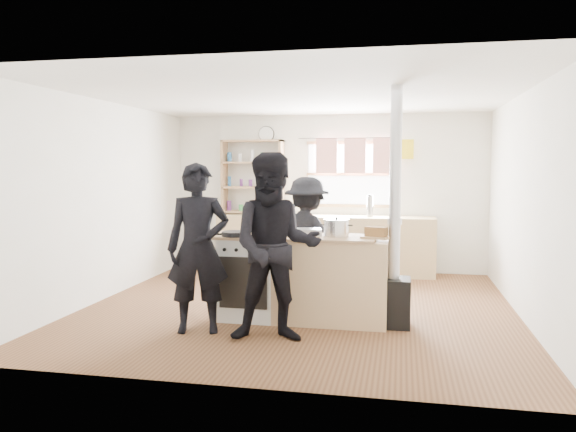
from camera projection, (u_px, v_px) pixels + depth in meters
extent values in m
cube|color=brown|center=(299.00, 307.00, 6.72)|extent=(5.00, 5.00, 0.01)
cube|color=tan|center=(324.00, 244.00, 8.84)|extent=(3.40, 0.55, 0.90)
cube|color=tan|center=(253.00, 212.00, 9.15)|extent=(1.00, 0.28, 0.03)
cube|color=tan|center=(253.00, 187.00, 9.12)|extent=(1.00, 0.28, 0.03)
cube|color=tan|center=(252.00, 163.00, 9.08)|extent=(1.00, 0.28, 0.03)
cube|color=tan|center=(252.00, 141.00, 9.05)|extent=(1.00, 0.28, 0.03)
cube|color=tan|center=(224.00, 177.00, 9.20)|extent=(0.04, 0.28, 1.20)
cube|color=tan|center=(281.00, 177.00, 9.01)|extent=(0.04, 0.28, 1.20)
cylinder|color=silver|center=(370.00, 206.00, 8.65)|extent=(0.10, 0.10, 0.32)
cube|color=white|center=(251.00, 277.00, 6.23)|extent=(0.60, 0.60, 0.90)
cube|color=#D3AF7F|center=(331.00, 281.00, 6.05)|extent=(1.20, 0.60, 0.90)
cube|color=tan|center=(290.00, 237.00, 6.10)|extent=(1.84, 0.64, 0.03)
cylinder|color=black|center=(236.00, 234.00, 6.03)|extent=(0.39, 0.39, 0.05)
cylinder|color=#26511B|center=(236.00, 232.00, 6.03)|extent=(0.27, 0.27, 0.02)
cube|color=silver|center=(304.00, 232.00, 6.12)|extent=(0.42, 0.34, 0.07)
cube|color=brown|center=(304.00, 230.00, 6.12)|extent=(0.36, 0.28, 0.02)
cylinder|color=#B6B6B9|center=(273.00, 227.00, 6.21)|extent=(0.24, 0.24, 0.16)
cylinder|color=#B6B6B9|center=(273.00, 219.00, 6.20)|extent=(0.25, 0.25, 0.01)
sphere|color=black|center=(273.00, 218.00, 6.20)|extent=(0.03, 0.03, 0.03)
cylinder|color=silver|center=(336.00, 228.00, 6.01)|extent=(0.27, 0.27, 0.17)
cylinder|color=silver|center=(337.00, 220.00, 6.00)|extent=(0.28, 0.28, 0.01)
sphere|color=black|center=(337.00, 218.00, 6.00)|extent=(0.03, 0.03, 0.03)
cube|color=tan|center=(376.00, 237.00, 5.85)|extent=(0.33, 0.28, 0.02)
cube|color=olive|center=(376.00, 232.00, 5.84)|extent=(0.24, 0.18, 0.10)
cube|color=black|center=(393.00, 302.00, 5.89)|extent=(0.35, 0.35, 0.51)
cylinder|color=#ADADB2|center=(395.00, 183.00, 5.78)|extent=(0.12, 0.12, 1.99)
imported|color=black|center=(198.00, 248.00, 5.65)|extent=(0.71, 0.56, 1.72)
imported|color=black|center=(275.00, 247.00, 5.35)|extent=(1.00, 0.85, 1.81)
imported|color=black|center=(307.00, 238.00, 7.09)|extent=(1.14, 0.90, 1.55)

